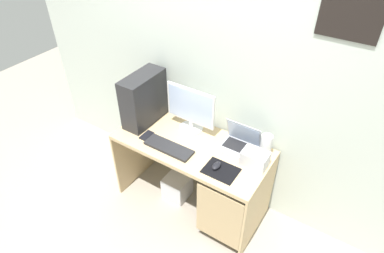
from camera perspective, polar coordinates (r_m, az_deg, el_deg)
ground_plane at (r=3.29m, az=-0.00°, el=-12.70°), size 8.00×8.00×0.00m
wall_back at (r=2.69m, az=4.12°, el=10.33°), size 4.00×0.05×2.60m
desk at (r=2.85m, az=0.16°, el=-5.57°), size 1.32×0.61×0.74m
pc_tower at (r=2.91m, az=-8.35°, el=4.76°), size 0.19×0.44×0.46m
monitor at (r=2.79m, az=-0.24°, el=2.95°), size 0.46×0.21×0.41m
laptop at (r=2.73m, az=8.40°, el=-2.81°), size 0.30×0.22×0.22m
speaker at (r=2.67m, az=12.71°, el=-3.16°), size 0.09×0.09×0.19m
projector at (r=2.58m, az=10.84°, el=-5.50°), size 0.20×0.14×0.13m
keyboard at (r=2.71m, az=-4.04°, el=-3.65°), size 0.42×0.14×0.02m
mousepad at (r=2.54m, az=5.02°, el=-7.61°), size 0.26×0.20×0.00m
mouse_left at (r=2.54m, az=4.26°, el=-6.78°), size 0.06×0.10×0.03m
cell_phone at (r=2.86m, az=-7.88°, el=-1.54°), size 0.07×0.13×0.01m
subwoofer at (r=3.26m, az=-2.57°, el=-10.35°), size 0.23×0.23×0.23m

